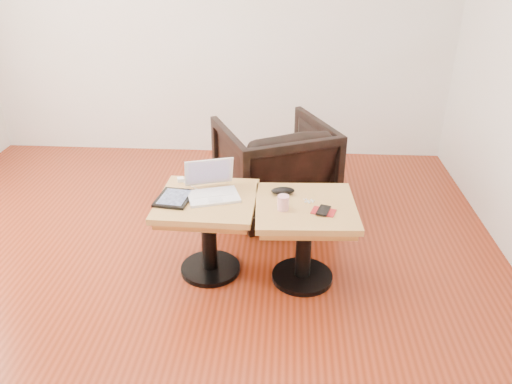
# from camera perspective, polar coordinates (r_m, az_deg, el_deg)

# --- Properties ---
(room_shell) EXTENTS (4.52, 4.52, 2.71)m
(room_shell) POSITION_cam_1_polar(r_m,az_deg,el_deg) (2.73, -11.75, 13.32)
(room_shell) COLOR maroon
(room_shell) RESTS_ON ground
(side_table_left) EXTENTS (0.61, 0.61, 0.54)m
(side_table_left) POSITION_cam_1_polar(r_m,az_deg,el_deg) (3.15, -5.51, -2.85)
(side_table_left) COLOR black
(side_table_left) RESTS_ON ground
(side_table_right) EXTENTS (0.63, 0.63, 0.54)m
(side_table_right) POSITION_cam_1_polar(r_m,az_deg,el_deg) (3.08, 5.59, -3.67)
(side_table_right) COLOR black
(side_table_right) RESTS_ON ground
(laptop) EXTENTS (0.38, 0.37, 0.21)m
(laptop) POSITION_cam_1_polar(r_m,az_deg,el_deg) (3.11, -5.06, 0.44)
(laptop) COLOR white
(laptop) RESTS_ON side_table_left
(tablet) EXTENTS (0.23, 0.27, 0.02)m
(tablet) POSITION_cam_1_polar(r_m,az_deg,el_deg) (3.09, -9.34, -0.69)
(tablet) COLOR black
(tablet) RESTS_ON side_table_left
(charging_adapter) EXTENTS (0.05, 0.05, 0.02)m
(charging_adapter) POSITION_cam_1_polar(r_m,az_deg,el_deg) (3.32, -8.60, 1.41)
(charging_adapter) COLOR white
(charging_adapter) RESTS_ON side_table_left
(glasses_case) EXTENTS (0.15, 0.08, 0.05)m
(glasses_case) POSITION_cam_1_polar(r_m,az_deg,el_deg) (3.11, 3.09, 0.14)
(glasses_case) COLOR black
(glasses_case) RESTS_ON side_table_right
(striped_cup) EXTENTS (0.07, 0.07, 0.09)m
(striped_cup) POSITION_cam_1_polar(r_m,az_deg,el_deg) (2.93, 3.12, -1.23)
(striped_cup) COLOR #E85E75
(striped_cup) RESTS_ON side_table_right
(earbuds_tangle) EXTENTS (0.07, 0.05, 0.01)m
(earbuds_tangle) POSITION_cam_1_polar(r_m,az_deg,el_deg) (3.04, 6.06, -1.04)
(earbuds_tangle) COLOR white
(earbuds_tangle) RESTS_ON side_table_right
(phone_on_sleeve) EXTENTS (0.16, 0.13, 0.02)m
(phone_on_sleeve) POSITION_cam_1_polar(r_m,az_deg,el_deg) (2.94, 7.72, -2.16)
(phone_on_sleeve) COLOR maroon
(phone_on_sleeve) RESTS_ON side_table_right
(armchair) EXTENTS (1.06, 1.07, 0.74)m
(armchair) POSITION_cam_1_polar(r_m,az_deg,el_deg) (3.92, 2.08, 2.85)
(armchair) COLOR black
(armchair) RESTS_ON ground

